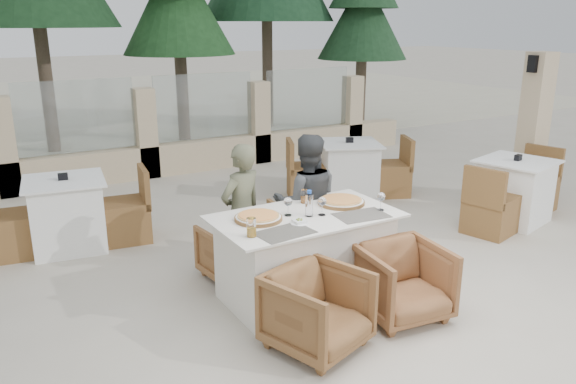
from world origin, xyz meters
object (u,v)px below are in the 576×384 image
armchair_far_right (307,229)px  bg_table_c (514,191)px  water_bottle (309,203)px  bg_table_b (349,169)px  olive_dish (299,221)px  pizza_left (258,217)px  beer_glass_left (251,227)px  dining_table (305,256)px  armchair_near_left (318,310)px  armchair_near_right (403,282)px  bg_table_a (67,214)px  armchair_far_left (234,251)px  beer_glass_right (304,196)px  wine_glass_near (322,205)px  diner_left (242,213)px  diner_right (307,203)px  pizza_right (341,201)px  wine_glass_centre (288,205)px  wine_glass_corner (381,200)px

armchair_far_right → bg_table_c: size_ratio=0.41×
water_bottle → bg_table_b: bearing=47.2°
water_bottle → olive_dish: water_bottle is taller
pizza_left → beer_glass_left: 0.38m
dining_table → armchair_near_left: (-0.36, -0.75, -0.08)m
beer_glass_left → armchair_near_right: beer_glass_left is taller
armchair_near_right → bg_table_a: bearing=132.5°
dining_table → armchair_far_left: bearing=119.2°
beer_glass_right → bg_table_b: size_ratio=0.08×
water_bottle → beer_glass_right: 0.37m
beer_glass_left → olive_dish: size_ratio=1.37×
olive_dish → armchair_far_left: bearing=104.6°
wine_glass_near → armchair_near_left: wine_glass_near is taller
diner_left → armchair_far_right: bearing=170.0°
beer_glass_right → diner_right: size_ratio=0.09×
olive_dish → diner_left: diner_left is taller
beer_glass_left → armchair_far_left: 1.09m
armchair_far_right → armchair_near_left: size_ratio=0.99×
wine_glass_near → water_bottle: bearing=161.3°
armchair_near_right → bg_table_b: 3.41m
pizza_right → beer_glass_right: (-0.28, 0.19, 0.04)m
pizza_left → bg_table_c: 3.72m
bg_table_c → diner_right: bearing=163.0°
armchair_far_right → diner_left: size_ratio=0.51×
armchair_far_right → bg_table_b: size_ratio=0.41×
wine_glass_centre → armchair_far_left: bearing=111.5°
pizza_left → water_bottle: bearing=-17.2°
diner_left → armchair_near_left: bearing=68.7°
wine_glass_centre → diner_right: (0.48, 0.45, -0.18)m
dining_table → olive_dish: bearing=-135.3°
pizza_right → wine_glass_corner: size_ratio=2.34×
wine_glass_corner → dining_table: bearing=160.6°
armchair_far_left → bg_table_a: 2.01m
dining_table → bg_table_b: same height
wine_glass_centre → bg_table_b: 3.21m
wine_glass_near → wine_glass_corner: size_ratio=1.00×
dining_table → wine_glass_centre: wine_glass_centre is taller
pizza_left → armchair_far_right: bearing=35.9°
wine_glass_near → armchair_far_right: bearing=65.7°
pizza_right → bg_table_a: size_ratio=0.26×
water_bottle → beer_glass_right: bearing=64.4°
wine_glass_corner → beer_glass_right: (-0.47, 0.52, -0.03)m
dining_table → diner_right: size_ratio=1.18×
water_bottle → beer_glass_left: (-0.64, -0.18, -0.04)m
armchair_far_left → bg_table_b: size_ratio=0.36×
water_bottle → diner_right: diner_right is taller
wine_glass_near → olive_dish: 0.30m
wine_glass_corner → beer_glass_left: bearing=179.5°
dining_table → armchair_near_left: bearing=-115.8°
pizza_left → olive_dish: (0.25, -0.25, -0.00)m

